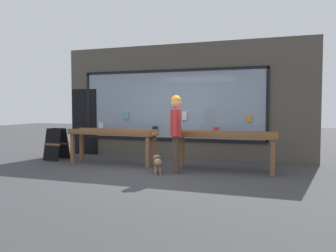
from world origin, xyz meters
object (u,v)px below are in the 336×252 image
Objects in this scene: display_table_right at (224,139)px; sandwich_board_sign at (57,144)px; person_browsing at (176,127)px; display_table_left at (112,136)px; small_dog at (157,161)px.

display_table_right reaches higher than sandwich_board_sign.
person_browsing reaches higher than display_table_right.
small_dog is (1.56, -0.78, -0.47)m from display_table_left.
person_browsing is at bearing -8.18° from sandwich_board_sign.
person_browsing reaches higher than sandwich_board_sign.
display_table_left is 1.81m from small_dog.
sandwich_board_sign is (-3.84, 0.77, -0.60)m from person_browsing.
person_browsing is at bearing -92.21° from small_dog.
sandwich_board_sign is at bearing 65.03° from person_browsing.
display_table_right is (2.97, 0.00, 0.01)m from display_table_left.
display_table_right is 1.23m from person_browsing.
small_dog is (-1.40, -0.78, -0.48)m from display_table_right.
small_dog is (-0.39, -0.16, -0.79)m from person_browsing.
display_table_right is at bearing -71.83° from person_browsing.
display_table_left is at bearing 58.79° from person_browsing.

